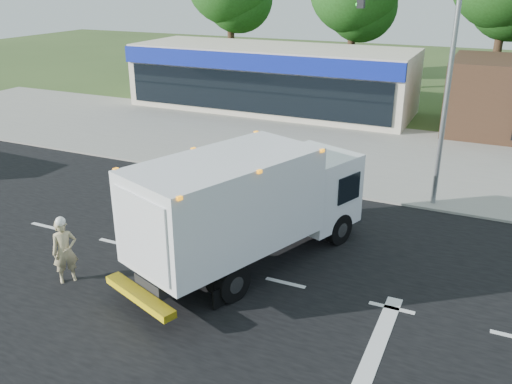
% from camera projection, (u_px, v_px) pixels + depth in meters
% --- Properties ---
extents(ground, '(120.00, 120.00, 0.00)m').
position_uv_depth(ground, '(285.00, 283.00, 15.37)').
color(ground, '#385123').
rests_on(ground, ground).
extents(road_asphalt, '(60.00, 14.00, 0.02)m').
position_uv_depth(road_asphalt, '(285.00, 283.00, 15.37)').
color(road_asphalt, black).
rests_on(road_asphalt, ground).
extents(sidewalk, '(60.00, 2.40, 0.12)m').
position_uv_depth(sidewalk, '(359.00, 187.00, 22.27)').
color(sidewalk, gray).
rests_on(sidewalk, ground).
extents(parking_apron, '(60.00, 9.00, 0.02)m').
position_uv_depth(parking_apron, '(389.00, 150.00, 27.18)').
color(parking_apron, gray).
rests_on(parking_apron, ground).
extents(lane_markings, '(55.20, 7.00, 0.01)m').
position_uv_depth(lane_markings, '(315.00, 320.00, 13.70)').
color(lane_markings, silver).
rests_on(lane_markings, road_asphalt).
extents(ems_box_truck, '(5.18, 8.44, 3.58)m').
position_uv_depth(ems_box_truck, '(248.00, 201.00, 15.62)').
color(ems_box_truck, black).
rests_on(ems_box_truck, ground).
extents(emergency_worker, '(0.78, 0.83, 2.01)m').
position_uv_depth(emergency_worker, '(65.00, 250.00, 15.14)').
color(emergency_worker, tan).
rests_on(emergency_worker, ground).
extents(retail_strip_mall, '(18.00, 6.20, 4.00)m').
position_uv_depth(retail_strip_mall, '(271.00, 78.00, 34.93)').
color(retail_strip_mall, beige).
rests_on(retail_strip_mall, ground).
extents(traffic_signal_pole, '(3.51, 0.25, 8.00)m').
position_uv_depth(traffic_signal_pole, '(430.00, 74.00, 19.05)').
color(traffic_signal_pole, gray).
rests_on(traffic_signal_pole, ground).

